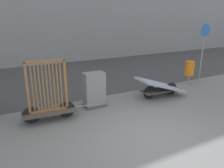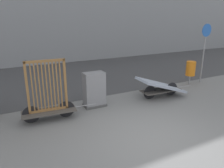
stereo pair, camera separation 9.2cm
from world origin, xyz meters
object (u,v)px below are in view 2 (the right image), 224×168
(trash_bin, at_px, (191,69))
(sign_post, at_px, (205,44))
(utility_cabinet, at_px, (94,91))
(bike_cart_with_bedframe, at_px, (48,100))
(bike_cart_with_mattress, at_px, (161,86))

(trash_bin, relative_size, sign_post, 0.39)
(utility_cabinet, xyz_separation_m, sign_post, (5.69, 0.39, 1.23))
(bike_cart_with_bedframe, distance_m, trash_bin, 6.65)
(bike_cart_with_bedframe, relative_size, utility_cabinet, 1.90)
(bike_cart_with_mattress, bearing_deg, sign_post, 16.45)
(bike_cart_with_bedframe, bearing_deg, utility_cabinet, 16.27)
(utility_cabinet, xyz_separation_m, trash_bin, (4.97, 0.40, 0.17))
(bike_cart_with_mattress, height_order, trash_bin, trash_bin)
(bike_cart_with_bedframe, xyz_separation_m, sign_post, (7.33, 0.74, 1.15))
(trash_bin, bearing_deg, utility_cabinet, -175.42)
(bike_cart_with_bedframe, height_order, bike_cart_with_mattress, bike_cart_with_bedframe)
(utility_cabinet, relative_size, trash_bin, 1.14)
(utility_cabinet, distance_m, sign_post, 5.84)
(bike_cart_with_mattress, distance_m, utility_cabinet, 2.70)
(bike_cart_with_bedframe, xyz_separation_m, trash_bin, (6.61, 0.74, 0.09))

